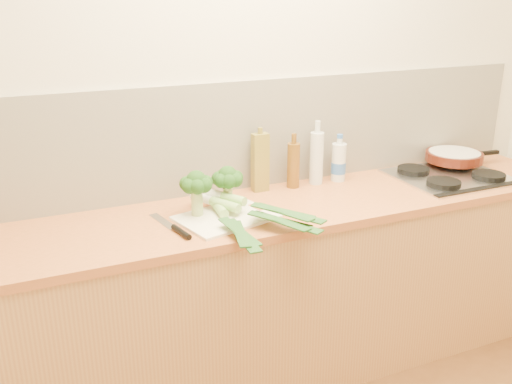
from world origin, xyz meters
The scene contains 15 objects.
room_shell centered at (0.00, 1.49, 1.17)m, with size 3.50×3.50×3.50m.
counter centered at (0.00, 1.20, 0.45)m, with size 3.20×0.62×0.90m.
gas_hob centered at (1.02, 1.20, 0.91)m, with size 0.58×0.50×0.04m.
chopping_board centered at (-0.28, 1.14, 0.91)m, with size 0.40×0.30×0.01m, color white.
broccoli_left centered at (-0.39, 1.21, 1.05)m, with size 0.14×0.15×0.20m.
broccoli_right centered at (-0.23, 1.25, 1.04)m, with size 0.14×0.15×0.19m.
leek_front centered at (-0.30, 1.10, 0.94)m, with size 0.12×0.65×0.04m.
leek_mid centered at (-0.24, 1.11, 0.95)m, with size 0.37×0.64×0.04m.
leek_back centered at (-0.19, 1.11, 0.97)m, with size 0.35×0.56×0.04m.
chefs_knife centered at (-0.52, 1.09, 0.91)m, with size 0.10×0.34×0.02m.
skillet centered at (1.16, 1.33, 0.97)m, with size 0.46×0.31×0.05m.
oil_tin centered at (0.00, 1.42, 1.05)m, with size 0.08×0.05×0.32m.
glass_bottle centered at (0.31, 1.41, 1.04)m, with size 0.07×0.07×0.33m.
amber_bottle centered at (0.18, 1.40, 1.02)m, with size 0.06×0.06×0.28m.
water_bottle centered at (0.45, 1.40, 0.99)m, with size 0.08×0.08×0.23m.
Camera 1 is at (-1.10, -1.03, 1.86)m, focal length 40.00 mm.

